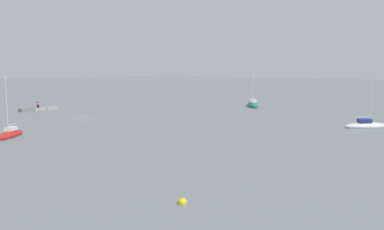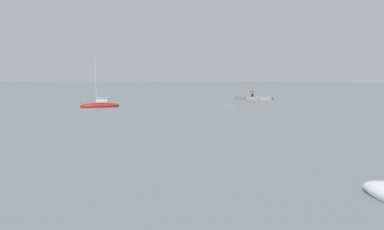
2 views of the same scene
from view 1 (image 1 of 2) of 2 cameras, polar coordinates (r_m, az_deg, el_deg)
name	(u,v)px [view 1 (image 1 of 2)]	position (r m, az deg, el deg)	size (l,w,h in m)	color
ground_plane	(82,117)	(76.15, -14.91, -0.31)	(500.00, 500.00, 0.00)	slate
seawall_pier	(39,109)	(90.64, -20.25, 0.78)	(7.99, 1.70, 0.62)	gray
person_seated_dark_left	(38,106)	(90.44, -20.39, 1.13)	(0.43, 0.63, 0.73)	#1E2333
umbrella_open_red	(38,102)	(90.33, -20.40, 1.67)	(1.34, 1.34, 1.29)	black
sailboat_white_near	(366,126)	(66.28, 22.84, -1.35)	(6.24, 5.69, 8.41)	silver
sailboat_teal_mid	(253,105)	(94.39, 8.36, 1.40)	(7.51, 7.24, 11.11)	#197266
sailboat_red_outer	(10,134)	(58.25, -23.71, -2.45)	(5.72, 5.41, 8.10)	red
mooring_buoy_near	(182,202)	(27.86, -1.32, -11.88)	(0.60, 0.60, 0.60)	yellow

